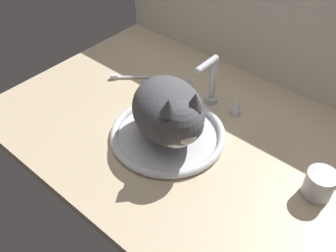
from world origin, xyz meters
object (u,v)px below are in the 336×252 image
toothbrush (135,77)px  cat (171,113)px  faucet (211,85)px  metal_jar (319,184)px  sink_basin (168,134)px

toothbrush → cat: bearing=-28.0°
faucet → cat: (1.77, -21.01, 3.65)cm
cat → metal_jar: size_ratio=4.53×
metal_jar → toothbrush: (-67.49, 5.92, -3.03)cm
cat → toothbrush: cat is taller
cat → sink_basin: bearing=150.3°
faucet → cat: cat is taller
sink_basin → faucet: 20.84cm
metal_jar → toothbrush: 67.82cm
sink_basin → toothbrush: (-26.93, 14.22, -0.32)cm
faucet → toothbrush: size_ratio=1.53×
faucet → toothbrush: bearing=-167.9°
sink_basin → faucet: size_ratio=1.55×
sink_basin → metal_jar: (40.56, 8.30, 2.70)cm
cat → toothbrush: 33.95cm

